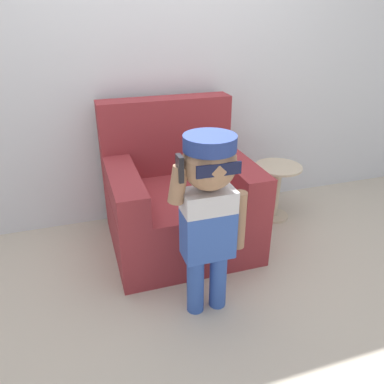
{
  "coord_description": "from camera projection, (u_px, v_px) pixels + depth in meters",
  "views": [
    {
      "loc": [
        -0.66,
        -2.1,
        1.61
      ],
      "look_at": [
        -0.02,
        -0.14,
        0.6
      ],
      "focal_mm": 35.0,
      "sensor_mm": 36.0,
      "label": 1
    }
  ],
  "objects": [
    {
      "name": "side_table",
      "position": [
        276.0,
        187.0,
        3.1
      ],
      "size": [
        0.38,
        0.38,
        0.47
      ],
      "color": "beige",
      "rests_on": "ground_plane"
    },
    {
      "name": "wall_back",
      "position": [
        157.0,
        55.0,
        2.78
      ],
      "size": [
        10.0,
        0.05,
        2.6
      ],
      "color": "silver",
      "rests_on": "ground_plane"
    },
    {
      "name": "person_child",
      "position": [
        209.0,
        201.0,
        1.94
      ],
      "size": [
        0.44,
        0.33,
        1.07
      ],
      "color": "#3356AD",
      "rests_on": "ground_plane"
    },
    {
      "name": "ground_plane",
      "position": [
        189.0,
        258.0,
        2.69
      ],
      "size": [
        10.0,
        10.0,
        0.0
      ],
      "primitive_type": "plane",
      "color": "#BCB29E"
    },
    {
      "name": "armchair",
      "position": [
        178.0,
        198.0,
        2.77
      ],
      "size": [
        1.0,
        0.94,
        1.02
      ],
      "color": "maroon",
      "rests_on": "ground_plane"
    }
  ]
}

